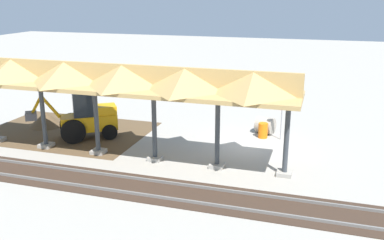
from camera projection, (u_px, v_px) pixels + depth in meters
The scene contains 9 objects.
ground_plane at pixel (248, 145), 24.27m from camera, with size 120.00×120.00×0.00m, color #9E998E.
dirt_work_zone at pixel (67, 132), 26.56m from camera, with size 9.92×7.00×0.01m, color brown.
platform_canopy at pixel (123, 79), 21.33m from camera, with size 17.58×3.20×4.90m.
rail_tracks at pixel (219, 198), 17.85m from camera, with size 60.00×2.58×0.15m.
stop_sign at pixel (282, 109), 24.61m from camera, with size 0.76×0.08×2.54m.
backhoe at pixel (86, 117), 25.03m from camera, with size 4.76×3.87×2.82m.
dirt_mound at pixel (46, 126), 27.68m from camera, with size 4.30×4.30×1.92m, color brown.
concrete_pipe at pixel (265, 125), 26.12m from camera, with size 1.28×1.28×1.02m.
traffic_barrel at pixel (263, 130), 25.33m from camera, with size 0.56×0.56×0.90m, color orange.
Camera 1 is at (-3.73, 22.78, 8.27)m, focal length 40.00 mm.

